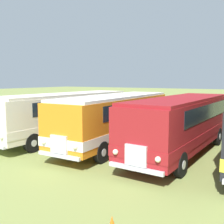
{
  "coord_description": "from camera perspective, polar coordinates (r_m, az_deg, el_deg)",
  "views": [
    {
      "loc": [
        -1.78,
        -14.22,
        3.93
      ],
      "look_at": [
        -10.7,
        0.49,
        1.85
      ],
      "focal_mm": 43.51,
      "sensor_mm": 36.0,
      "label": 1
    }
  ],
  "objects": [
    {
      "name": "bus_first_in_row",
      "position": [
        18.62,
        -9.35,
        0.09
      ],
      "size": [
        3.09,
        11.34,
        2.99
      ],
      "color": "silver",
      "rests_on": "ground"
    },
    {
      "name": "bus_third_in_row",
      "position": [
        14.69,
        14.51,
        -1.86
      ],
      "size": [
        2.95,
        10.15,
        2.99
      ],
      "color": "maroon",
      "rests_on": "ground"
    },
    {
      "name": "bus_second_in_row",
      "position": [
        16.22,
        0.97,
        -0.83
      ],
      "size": [
        2.75,
        10.38,
        2.99
      ],
      "color": "orange",
      "rests_on": "ground"
    }
  ]
}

